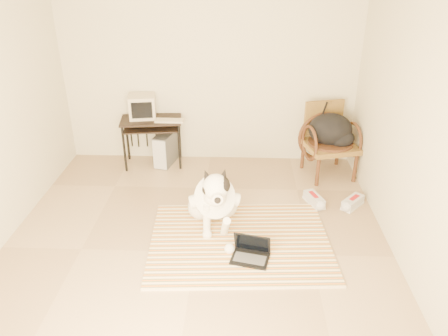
# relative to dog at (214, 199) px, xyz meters

# --- Properties ---
(floor) EXTENTS (4.50, 4.50, 0.00)m
(floor) POSITION_rel_dog_xyz_m (-0.16, -0.47, -0.34)
(floor) COLOR tan
(floor) RESTS_ON ground
(wall_back) EXTENTS (4.50, 0.00, 4.50)m
(wall_back) POSITION_rel_dog_xyz_m (-0.16, 1.78, 1.01)
(wall_back) COLOR beige
(wall_back) RESTS_ON floor
(wall_front) EXTENTS (4.50, 0.00, 4.50)m
(wall_front) POSITION_rel_dog_xyz_m (-0.16, -2.72, 1.01)
(wall_front) COLOR beige
(wall_front) RESTS_ON floor
(wall_right) EXTENTS (0.00, 4.50, 4.50)m
(wall_right) POSITION_rel_dog_xyz_m (1.84, -0.47, 1.01)
(wall_right) COLOR beige
(wall_right) RESTS_ON floor
(rug) EXTENTS (1.94, 1.53, 0.02)m
(rug) POSITION_rel_dog_xyz_m (0.29, -0.29, -0.33)
(rug) COLOR orange
(rug) RESTS_ON floor
(dog) EXTENTS (0.56, 1.14, 0.85)m
(dog) POSITION_rel_dog_xyz_m (0.00, 0.00, 0.00)
(dog) COLOR white
(dog) RESTS_ON rug
(laptop) EXTENTS (0.41, 0.34, 0.25)m
(laptop) POSITION_rel_dog_xyz_m (0.40, -0.57, -0.26)
(laptop) COLOR black
(laptop) RESTS_ON rug
(computer_desk) EXTENTS (0.86, 0.55, 0.68)m
(computer_desk) POSITION_rel_dog_xyz_m (-0.95, 1.51, 0.24)
(computer_desk) COLOR black
(computer_desk) RESTS_ON floor
(crt_monitor) EXTENTS (0.40, 0.38, 0.31)m
(crt_monitor) POSITION_rel_dog_xyz_m (-1.07, 1.59, 0.49)
(crt_monitor) COLOR #C0B097
(crt_monitor) RESTS_ON computer_desk
(desk_keyboard) EXTENTS (0.39, 0.15, 0.03)m
(desk_keyboard) POSITION_rel_dog_xyz_m (-0.68, 1.44, 0.35)
(desk_keyboard) COLOR #C0B097
(desk_keyboard) RESTS_ON computer_desk
(pc_tower) EXTENTS (0.30, 0.51, 0.45)m
(pc_tower) POSITION_rel_dog_xyz_m (-0.77, 1.56, -0.12)
(pc_tower) COLOR #454547
(pc_tower) RESTS_ON floor
(rattan_chair) EXTENTS (0.76, 0.74, 0.95)m
(rattan_chair) POSITION_rel_dog_xyz_m (1.44, 1.34, 0.14)
(rattan_chair) COLOR olive
(rattan_chair) RESTS_ON floor
(backpack) EXTENTS (0.59, 0.47, 0.42)m
(backpack) POSITION_rel_dog_xyz_m (1.46, 1.30, 0.29)
(backpack) COLOR black
(backpack) RESTS_ON rattan_chair
(sneaker_left) EXTENTS (0.24, 0.36, 0.12)m
(sneaker_left) POSITION_rel_dog_xyz_m (1.17, 0.51, -0.29)
(sneaker_left) COLOR silver
(sneaker_left) RESTS_ON floor
(sneaker_right) EXTENTS (0.32, 0.34, 0.12)m
(sneaker_right) POSITION_rel_dog_xyz_m (1.62, 0.47, -0.29)
(sneaker_right) COLOR silver
(sneaker_right) RESTS_ON floor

